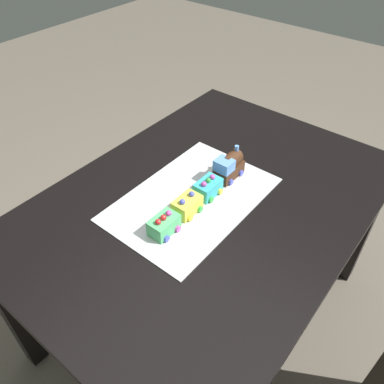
# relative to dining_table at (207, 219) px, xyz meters

# --- Properties ---
(ground_plane) EXTENTS (8.00, 8.00, 0.00)m
(ground_plane) POSITION_rel_dining_table_xyz_m (0.00, 0.00, -0.63)
(ground_plane) COLOR #6B6054
(dining_table) EXTENTS (1.40, 1.00, 0.74)m
(dining_table) POSITION_rel_dining_table_xyz_m (0.00, 0.00, 0.00)
(dining_table) COLOR black
(dining_table) RESTS_ON ground
(cake_board) EXTENTS (0.60, 0.40, 0.00)m
(cake_board) POSITION_rel_dining_table_xyz_m (0.04, -0.04, 0.11)
(cake_board) COLOR silver
(cake_board) RESTS_ON dining_table
(cake_locomotive) EXTENTS (0.14, 0.08, 0.12)m
(cake_locomotive) POSITION_rel_dining_table_xyz_m (-0.15, -0.02, 0.16)
(cake_locomotive) COLOR #472816
(cake_locomotive) RESTS_ON cake_board
(cake_car_caboose_turquoise) EXTENTS (0.10, 0.08, 0.07)m
(cake_car_caboose_turquoise) POSITION_rel_dining_table_xyz_m (-0.02, -0.02, 0.14)
(cake_car_caboose_turquoise) COLOR #38B7C6
(cake_car_caboose_turquoise) RESTS_ON cake_board
(cake_car_flatbed_lemon) EXTENTS (0.10, 0.08, 0.07)m
(cake_car_flatbed_lemon) POSITION_rel_dining_table_xyz_m (0.10, -0.02, 0.14)
(cake_car_flatbed_lemon) COLOR #F4E04C
(cake_car_flatbed_lemon) RESTS_ON cake_board
(cake_car_tanker_mint_green) EXTENTS (0.10, 0.08, 0.07)m
(cake_car_tanker_mint_green) POSITION_rel_dining_table_xyz_m (0.22, -0.02, 0.14)
(cake_car_tanker_mint_green) COLOR #59CC7A
(cake_car_tanker_mint_green) RESTS_ON cake_board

